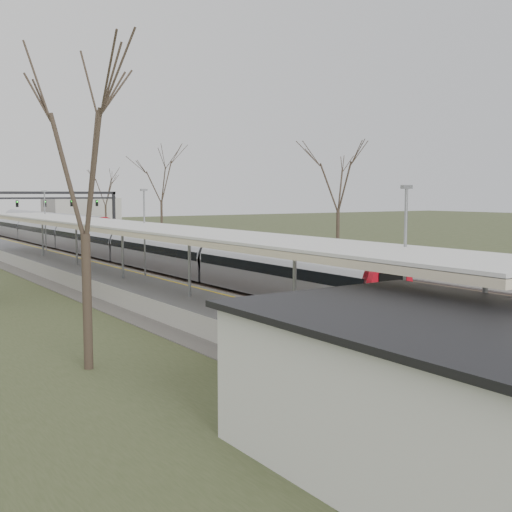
% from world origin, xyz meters
% --- Properties ---
extents(track_bed, '(24.00, 160.00, 0.22)m').
position_xyz_m(track_bed, '(0.26, 55.00, 0.06)').
color(track_bed, '#474442').
rests_on(track_bed, ground).
extents(platform, '(3.50, 69.00, 1.00)m').
position_xyz_m(platform, '(-9.05, 37.50, 0.50)').
color(platform, '#9E9B93').
rests_on(platform, ground).
extents(canopy, '(4.10, 50.00, 3.11)m').
position_xyz_m(canopy, '(-9.05, 32.99, 3.93)').
color(canopy, slate).
rests_on(canopy, platform).
extents(station_building, '(6.00, 9.00, 3.20)m').
position_xyz_m(station_building, '(-12.50, 8.00, 1.60)').
color(station_building, silver).
rests_on(station_building, ground).
extents(signal_gantry, '(21.00, 0.59, 6.08)m').
position_xyz_m(signal_gantry, '(0.29, 84.99, 4.91)').
color(signal_gantry, black).
rests_on(signal_gantry, ground).
extents(tree_west_near, '(5.00, 5.00, 10.30)m').
position_xyz_m(tree_west_near, '(-16.00, 20.00, 7.29)').
color(tree_west_near, '#2D231C').
rests_on(tree_west_near, ground).
extents(tree_east_far, '(5.00, 5.00, 10.30)m').
position_xyz_m(tree_east_far, '(14.00, 42.00, 7.29)').
color(tree_east_far, '#2D231C').
rests_on(tree_east_far, ground).
extents(train_near, '(2.62, 90.21, 3.05)m').
position_xyz_m(train_near, '(-2.50, 64.45, 1.48)').
color(train_near, '#A0A2A9').
rests_on(train_near, ground).
extents(train_far, '(2.62, 45.21, 3.05)m').
position_xyz_m(train_far, '(4.50, 95.11, 1.48)').
color(train_far, '#A0A2A9').
rests_on(train_far, ground).
extents(passenger, '(0.49, 0.71, 1.91)m').
position_xyz_m(passenger, '(-9.09, 12.90, 1.96)').
color(passenger, '#30545D').
rests_on(passenger, platform).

